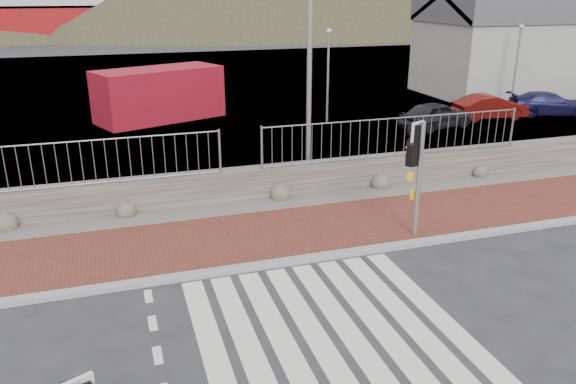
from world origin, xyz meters
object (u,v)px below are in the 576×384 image
object	(u,v)px
streetlight	(315,23)
car_c	(549,104)
shipping_container	(159,94)
car_a	(436,115)
car_b	(490,107)
traffic_signal_far	(420,156)

from	to	relation	value
streetlight	car_c	size ratio (longest dim) A/B	2.27
shipping_container	streetlight	bearing A→B (deg)	-93.01
car_a	car_b	world-z (taller)	car_a
traffic_signal_far	streetlight	xyz separation A→B (m)	(-0.94, 4.66, 2.72)
traffic_signal_far	car_b	world-z (taller)	traffic_signal_far
traffic_signal_far	car_a	bearing A→B (deg)	-148.04
streetlight	shipping_container	xyz separation A→B (m)	(-3.67, 10.62, -3.64)
car_a	shipping_container	bearing A→B (deg)	49.81
streetlight	car_a	xyz separation A→B (m)	(7.56, 5.20, -4.23)
shipping_container	car_b	world-z (taller)	shipping_container
traffic_signal_far	shipping_container	world-z (taller)	traffic_signal_far
shipping_container	car_b	bearing A→B (deg)	-39.21
car_a	streetlight	bearing A→B (deg)	110.11
car_b	car_c	distance (m)	3.25
streetlight	car_b	size ratio (longest dim) A/B	2.49
traffic_signal_far	car_c	world-z (taller)	traffic_signal_far
car_b	car_c	xyz separation A→B (m)	(3.25, -0.08, -0.02)
streetlight	car_b	distance (m)	13.26
shipping_container	car_a	size ratio (longest dim) A/B	1.64
car_a	car_c	bearing A→B (deg)	-97.41
streetlight	shipping_container	distance (m)	11.81
streetlight	car_a	distance (m)	10.11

